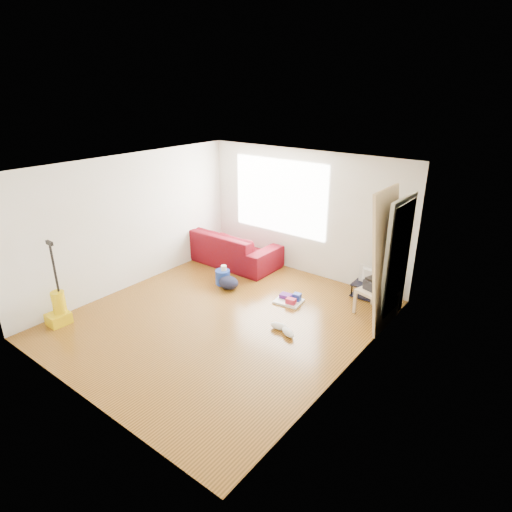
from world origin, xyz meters
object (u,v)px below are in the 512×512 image
Objects in this scene: cleaning_tray at (290,300)px; vacuum at (58,309)px; bucket at (223,284)px; sofa at (226,260)px; backpack at (229,288)px; tv_stand at (371,291)px; side_table at (377,294)px.

cleaning_tray is 3.88m from vacuum.
bucket is 0.55× the size of cleaning_tray.
backpack is at bearing 133.29° from sofa.
cleaning_tray is at bearing 50.40° from vacuum.
cleaning_tray is (2.20, -0.77, 0.05)m from sofa.
tv_stand is at bearing 25.37° from bucket.
vacuum reaches higher than cleaning_tray.
tv_stand is 2.41× the size of bucket.
vacuum reaches higher than bucket.
sofa is 2.33m from cleaning_tray.
cleaning_tray is at bearing 6.34° from bucket.
bucket is at bearing -166.16° from side_table.
vacuum is at bearing -131.58° from cleaning_tray.
side_table is (3.58, -0.24, 0.37)m from sofa.
tv_stand is at bearing 44.00° from cleaning_tray.
backpack is at bearing -168.94° from cleaning_tray.
side_table is 2.95m from bucket.
cleaning_tray is at bearing 25.45° from backpack.
sofa is 8.62× the size of bucket.
bucket is (-2.54, -1.21, -0.13)m from tv_stand.
sofa is 3.29m from tv_stand.
bucket is 0.66× the size of backpack.
bucket is at bearing -173.66° from cleaning_tray.
backpack is at bearing -152.63° from tv_stand.
cleaning_tray is at bearing 160.63° from sofa.
sofa reaches higher than tv_stand.
backpack is at bearing -163.42° from side_table.
sofa is 5.71× the size of backpack.
tv_stand is at bearing -175.29° from sofa.
backpack is at bearing 65.41° from vacuum.
cleaning_tray is 0.37× the size of vacuum.
backpack is (0.22, -0.08, 0.00)m from bucket.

